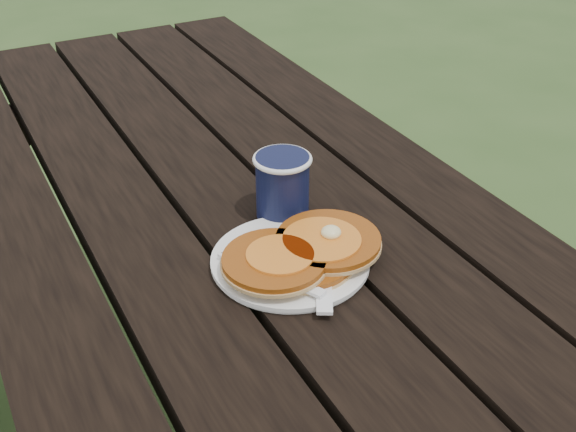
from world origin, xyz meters
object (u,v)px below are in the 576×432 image
plate (290,261)px  coffee_cup (283,182)px  pancake_stack (304,252)px  picnic_table (245,391)px

plate → coffee_cup: coffee_cup is taller
pancake_stack → picnic_table: bearing=96.4°
plate → pancake_stack: 0.03m
picnic_table → coffee_cup: 0.44m
plate → coffee_cup: size_ratio=2.12×
picnic_table → pancake_stack: pancake_stack is taller
picnic_table → pancake_stack: 0.44m
picnic_table → coffee_cup: size_ratio=18.34×
picnic_table → pancake_stack: bearing=-83.6°
plate → coffee_cup: bearing=67.0°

